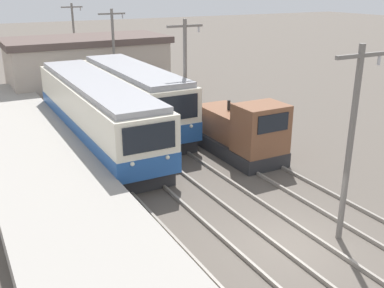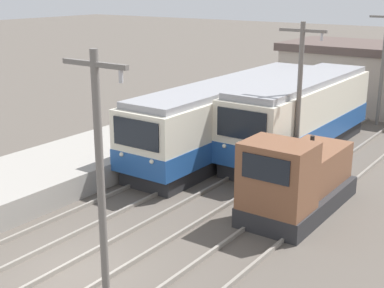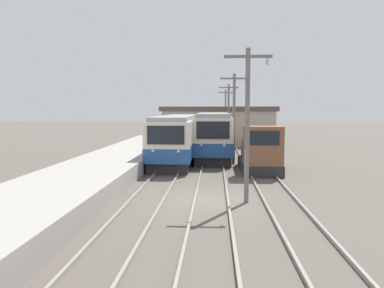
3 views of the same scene
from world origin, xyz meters
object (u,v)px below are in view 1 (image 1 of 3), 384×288
commuter_train_left (97,114)px  catenary_mast_distant (74,36)px  shunting_locomotive (241,133)px  catenary_mast_near (351,139)px  commuter_train_center (134,100)px  catenary_mast_mid (185,77)px  catenary_mast_far (114,51)px

commuter_train_left → catenary_mast_distant: 21.18m
shunting_locomotive → catenary_mast_near: catenary_mast_near is taller
catenary_mast_distant → commuter_train_left: bearing=-101.8°
commuter_train_center → catenary_mast_near: size_ratio=1.74×
catenary_mast_mid → catenary_mast_distant: 22.66m
commuter_train_left → shunting_locomotive: 7.78m
shunting_locomotive → catenary_mast_far: bearing=95.9°
commuter_train_left → commuter_train_center: 3.24m
catenary_mast_near → catenary_mast_mid: bearing=90.0°
catenary_mast_near → catenary_mast_far: bearing=90.0°
shunting_locomotive → commuter_train_left: bearing=138.3°
commuter_train_center → catenary_mast_near: (1.51, -14.96, 1.88)m
catenary_mast_distant → commuter_train_center: bearing=-94.5°
catenary_mast_mid → catenary_mast_far: same height
shunting_locomotive → catenary_mast_mid: (-1.49, 3.15, 2.39)m
shunting_locomotive → catenary_mast_mid: 4.23m
commuter_train_center → shunting_locomotive: commuter_train_center is taller
shunting_locomotive → catenary_mast_mid: catenary_mast_mid is taller
commuter_train_left → commuter_train_center: (2.80, 1.62, 0.07)m
catenary_mast_far → catenary_mast_mid: bearing=-90.0°
commuter_train_center → shunting_locomotive: size_ratio=2.06×
shunting_locomotive → catenary_mast_mid: bearing=115.3°
commuter_train_center → catenary_mast_mid: 4.36m
catenary_mast_far → shunting_locomotive: bearing=-84.1°
shunting_locomotive → catenary_mast_far: 14.75m
shunting_locomotive → catenary_mast_distant: size_ratio=0.85×
commuter_train_left → shunting_locomotive: bearing=-41.7°
commuter_train_left → catenary_mast_mid: 5.14m
catenary_mast_near → catenary_mast_far: same height
catenary_mast_far → commuter_train_center: bearing=-101.1°
catenary_mast_far → catenary_mast_distant: same height
commuter_train_center → catenary_mast_far: 8.06m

